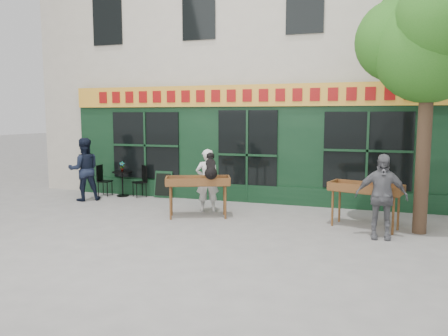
{
  "coord_description": "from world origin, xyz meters",
  "views": [
    {
      "loc": [
        3.21,
        -9.47,
        2.46
      ],
      "look_at": [
        -0.09,
        0.5,
        1.19
      ],
      "focal_mm": 35.0,
      "sensor_mm": 36.0,
      "label": 1
    }
  ],
  "objects_px": {
    "dog": "(211,165)",
    "man_right": "(381,196)",
    "book_cart_center": "(198,184)",
    "book_cart_right": "(366,191)",
    "woman": "(207,181)",
    "bistro_table": "(122,179)",
    "man_left": "(84,169)"
  },
  "relations": [
    {
      "from": "dog",
      "to": "man_right",
      "type": "relative_size",
      "value": 0.35
    },
    {
      "from": "book_cart_center",
      "to": "book_cart_right",
      "type": "bearing_deg",
      "value": -19.04
    },
    {
      "from": "book_cart_center",
      "to": "man_left",
      "type": "bearing_deg",
      "value": 144.51
    },
    {
      "from": "woman",
      "to": "man_right",
      "type": "bearing_deg",
      "value": 141.81
    },
    {
      "from": "dog",
      "to": "woman",
      "type": "bearing_deg",
      "value": 94.55
    },
    {
      "from": "woman",
      "to": "man_left",
      "type": "distance_m",
      "value": 3.91
    },
    {
      "from": "dog",
      "to": "book_cart_right",
      "type": "height_order",
      "value": "dog"
    },
    {
      "from": "man_right",
      "to": "man_left",
      "type": "distance_m",
      "value": 8.18
    },
    {
      "from": "woman",
      "to": "man_left",
      "type": "bearing_deg",
      "value": -26.19
    },
    {
      "from": "bistro_table",
      "to": "man_left",
      "type": "bearing_deg",
      "value": -127.87
    },
    {
      "from": "book_cart_center",
      "to": "woman",
      "type": "distance_m",
      "value": 0.65
    },
    {
      "from": "book_cart_center",
      "to": "man_right",
      "type": "height_order",
      "value": "man_right"
    },
    {
      "from": "woman",
      "to": "book_cart_right",
      "type": "height_order",
      "value": "woman"
    },
    {
      "from": "man_right",
      "to": "man_left",
      "type": "xyz_separation_m",
      "value": [
        -8.04,
        1.49,
        0.05
      ]
    },
    {
      "from": "man_left",
      "to": "man_right",
      "type": "bearing_deg",
      "value": 128.72
    },
    {
      "from": "book_cart_center",
      "to": "man_left",
      "type": "relative_size",
      "value": 0.89
    },
    {
      "from": "book_cart_right",
      "to": "man_left",
      "type": "xyz_separation_m",
      "value": [
        -7.74,
        0.74,
        0.09
      ]
    },
    {
      "from": "woman",
      "to": "bistro_table",
      "type": "relative_size",
      "value": 2.12
    },
    {
      "from": "man_right",
      "to": "bistro_table",
      "type": "height_order",
      "value": "man_right"
    },
    {
      "from": "book_cart_right",
      "to": "bistro_table",
      "type": "height_order",
      "value": "book_cart_right"
    },
    {
      "from": "book_cart_center",
      "to": "book_cart_right",
      "type": "height_order",
      "value": "same"
    },
    {
      "from": "man_right",
      "to": "man_left",
      "type": "bearing_deg",
      "value": 166.09
    },
    {
      "from": "book_cart_center",
      "to": "book_cart_right",
      "type": "distance_m",
      "value": 3.84
    },
    {
      "from": "dog",
      "to": "bistro_table",
      "type": "distance_m",
      "value": 4.09
    },
    {
      "from": "woman",
      "to": "man_right",
      "type": "height_order",
      "value": "man_right"
    },
    {
      "from": "woman",
      "to": "bistro_table",
      "type": "height_order",
      "value": "woman"
    },
    {
      "from": "book_cart_right",
      "to": "man_right",
      "type": "bearing_deg",
      "value": -51.64
    },
    {
      "from": "book_cart_center",
      "to": "bistro_table",
      "type": "bearing_deg",
      "value": 128.16
    },
    {
      "from": "dog",
      "to": "man_right",
      "type": "distance_m",
      "value": 3.85
    },
    {
      "from": "book_cart_center",
      "to": "woman",
      "type": "relative_size",
      "value": 1.01
    },
    {
      "from": "book_cart_center",
      "to": "book_cart_right",
      "type": "relative_size",
      "value": 1.01
    },
    {
      "from": "woman",
      "to": "bistro_table",
      "type": "bearing_deg",
      "value": -42.33
    }
  ]
}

